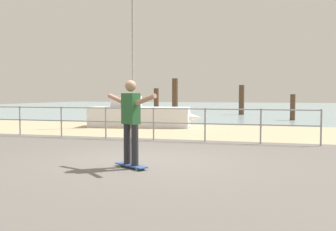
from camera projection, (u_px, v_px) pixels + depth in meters
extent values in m
cube|color=#605B56|center=(125.00, 172.00, 7.03)|extent=(24.00, 10.00, 0.04)
cube|color=tan|center=(202.00, 131.00, 14.72)|extent=(24.00, 6.00, 0.04)
cube|color=#849EA3|center=(247.00, 107.00, 41.65)|extent=(72.00, 50.00, 0.04)
cylinder|color=gray|center=(20.00, 121.00, 12.98)|extent=(0.05, 0.05, 1.05)
cylinder|color=gray|center=(61.00, 122.00, 12.54)|extent=(0.05, 0.05, 1.05)
cylinder|color=gray|center=(106.00, 123.00, 12.10)|extent=(0.05, 0.05, 1.05)
cylinder|color=gray|center=(154.00, 124.00, 11.67)|extent=(0.05, 0.05, 1.05)
cylinder|color=gray|center=(205.00, 125.00, 11.23)|extent=(0.05, 0.05, 1.05)
cylinder|color=gray|center=(261.00, 127.00, 10.79)|extent=(0.05, 0.05, 1.05)
cylinder|color=gray|center=(321.00, 128.00, 10.35)|extent=(0.05, 0.05, 1.05)
cylinder|color=gray|center=(129.00, 108.00, 11.86)|extent=(11.45, 0.04, 0.04)
cylinder|color=gray|center=(129.00, 122.00, 11.88)|extent=(11.45, 0.04, 0.04)
cube|color=silver|center=(140.00, 117.00, 16.49)|extent=(4.55, 1.98, 0.90)
cone|color=silver|center=(189.00, 118.00, 16.19)|extent=(1.19, 0.91, 0.77)
cylinder|color=#9EA0A5|center=(133.00, 52.00, 16.37)|extent=(0.10, 0.10, 4.82)
cube|color=silver|center=(127.00, 101.00, 16.53)|extent=(1.31, 1.05, 0.50)
cube|color=#334C8C|center=(131.00, 165.00, 7.27)|extent=(0.79, 0.58, 0.02)
cylinder|color=#3FBF59|center=(119.00, 166.00, 7.42)|extent=(0.07, 0.06, 0.06)
cylinder|color=#3FBF59|center=(126.00, 165.00, 7.53)|extent=(0.07, 0.06, 0.06)
cylinder|color=#3FBF59|center=(137.00, 170.00, 7.02)|extent=(0.07, 0.06, 0.06)
cylinder|color=#3FBF59|center=(143.00, 169.00, 7.13)|extent=(0.07, 0.06, 0.06)
cylinder|color=#26262B|center=(127.00, 144.00, 7.34)|extent=(0.14, 0.14, 0.80)
cylinder|color=#26262B|center=(135.00, 145.00, 7.16)|extent=(0.14, 0.14, 0.80)
cube|color=#26592D|center=(131.00, 109.00, 7.21)|extent=(0.41, 0.36, 0.60)
sphere|color=#9E755B|center=(131.00, 86.00, 7.18)|extent=(0.22, 0.22, 0.22)
cylinder|color=#9E755B|center=(117.00, 99.00, 7.52)|extent=(0.52, 0.36, 0.23)
cylinder|color=#9E755B|center=(146.00, 100.00, 6.88)|extent=(0.52, 0.36, 0.23)
cylinder|color=#513826|center=(156.00, 101.00, 28.26)|extent=(0.38, 0.38, 1.93)
cylinder|color=#513826|center=(175.00, 99.00, 20.94)|extent=(0.33, 0.33, 2.36)
cylinder|color=#513826|center=(242.00, 100.00, 26.37)|extent=(0.38, 0.38, 2.13)
cylinder|color=#513826|center=(293.00, 107.00, 20.73)|extent=(0.28, 0.28, 1.48)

